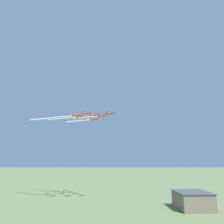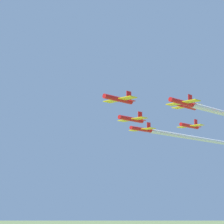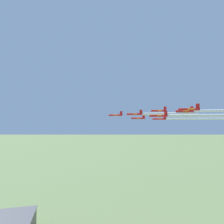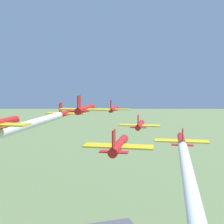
{
  "view_description": "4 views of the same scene",
  "coord_description": "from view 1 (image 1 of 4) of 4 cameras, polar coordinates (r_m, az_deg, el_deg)",
  "views": [
    {
      "loc": [
        222.99,
        -22.6,
        39.3
      ],
      "look_at": [
        22.33,
        -14.24,
        82.45
      ],
      "focal_mm": 35.0,
      "sensor_mm": 36.0,
      "label": 1
    },
    {
      "loc": [
        -3.24,
        79.06,
        60.06
      ],
      "look_at": [
        22.14,
        -16.45,
        78.67
      ],
      "focal_mm": 70.0,
      "sensor_mm": 36.0,
      "label": 2
    },
    {
      "loc": [
        -90.11,
        11.81,
        77.59
      ],
      "look_at": [
        17.77,
        -12.87,
        83.33
      ],
      "focal_mm": 28.0,
      "sensor_mm": 36.0,
      "label": 3
    },
    {
      "loc": [
        -4.85,
        -91.49,
        88.63
      ],
      "look_at": [
        20.14,
        -15.59,
        80.71
      ],
      "focal_mm": 50.0,
      "sensor_mm": 36.0,
      "label": 4
    }
  ],
  "objects": [
    {
      "name": "jet_3",
      "position": [
        233.74,
        -4.76,
        -1.96
      ],
      "size": [
        8.64,
        8.83,
        3.07
      ],
      "rotation": [
        0.0,
        0.0,
        5.78
      ],
      "color": "red"
    },
    {
      "name": "smoke_trail_7",
      "position": [
        248.97,
        -13.06,
        -1.69
      ],
      "size": [
        19.62,
        34.37,
        1.26
      ],
      "rotation": [
        0.0,
        0.0,
        5.78
      ],
      "color": "white"
    },
    {
      "name": "smoke_trail_3",
      "position": [
        244.58,
        -8.8,
        -2.33
      ],
      "size": [
        16.46,
        28.5,
        1.35
      ],
      "rotation": [
        0.0,
        0.0,
        5.78
      ],
      "color": "white"
    },
    {
      "name": "jet_6",
      "position": [
        248.07,
        -6.5,
        -1.9
      ],
      "size": [
        8.64,
        8.83,
        3.07
      ],
      "rotation": [
        0.0,
        0.0,
        5.78
      ],
      "color": "red"
    },
    {
      "name": "smoke_trail_5",
      "position": [
        226.53,
        -15.81,
        -1.56
      ],
      "size": [
        27.18,
        48.09,
        1.32
      ],
      "rotation": [
        0.0,
        0.0,
        5.78
      ],
      "color": "white"
    },
    {
      "name": "jet_2",
      "position": [
        206.32,
        -4.96,
        -0.84
      ],
      "size": [
        8.64,
        8.83,
        3.07
      ],
      "rotation": [
        0.0,
        0.0,
        5.78
      ],
      "color": "red"
    },
    {
      "name": "jet_1",
      "position": [
        220.39,
        -2.78,
        -1.01
      ],
      "size": [
        8.64,
        8.83,
        3.07
      ],
      "rotation": [
        0.0,
        0.0,
        5.78
      ],
      "color": "red"
    },
    {
      "name": "ground_plane",
      "position": [
        227.55,
        3.62,
        -22.05
      ],
      "size": [
        3000.0,
        3000.0,
        0.0
      ],
      "primitive_type": "plane",
      "color": "#6B7F4C"
    },
    {
      "name": "jet_0",
      "position": [
        207.08,
        -0.55,
        -0.36
      ],
      "size": [
        8.64,
        8.83,
        3.07
      ],
      "rotation": [
        0.0,
        0.0,
        5.78
      ],
      "color": "red"
    },
    {
      "name": "hangar",
      "position": [
        199.02,
        20.32,
        -20.82
      ],
      "size": [
        30.47,
        26.06,
        13.49
      ],
      "color": "#726656",
      "rests_on": "ground_plane"
    },
    {
      "name": "smoke_trail_1",
      "position": [
        230.08,
        -6.92,
        -1.42
      ],
      "size": [
        15.46,
        26.64,
        1.39
      ],
      "rotation": [
        0.0,
        0.0,
        5.78
      ],
      "color": "white"
    },
    {
      "name": "jet_5",
      "position": [
        207.11,
        -9.36,
        -0.88
      ],
      "size": [
        8.64,
        8.83,
        3.07
      ],
      "rotation": [
        0.0,
        0.0,
        5.78
      ],
      "color": "red"
    },
    {
      "name": "jet_8",
      "position": [
        221.8,
        -11.01,
        -1.12
      ],
      "size": [
        8.64,
        8.83,
        3.07
      ],
      "rotation": [
        0.0,
        0.0,
        5.78
      ],
      "color": "red"
    },
    {
      "name": "jet_7",
      "position": [
        234.97,
        -8.62,
        -1.25
      ],
      "size": [
        8.64,
        8.83,
        3.07
      ],
      "rotation": [
        0.0,
        0.0,
        5.78
      ],
      "color": "red"
    },
    {
      "name": "jet_4",
      "position": [
        221.05,
        -6.89,
        -0.39
      ],
      "size": [
        8.64,
        8.83,
        3.07
      ],
      "rotation": [
        0.0,
        0.0,
        5.78
      ],
      "color": "red"
    }
  ]
}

